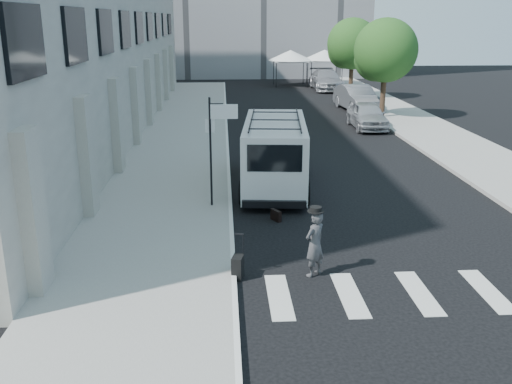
{
  "coord_description": "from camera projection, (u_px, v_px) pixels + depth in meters",
  "views": [
    {
      "loc": [
        -2.19,
        -14.49,
        6.0
      ],
      "look_at": [
        -1.3,
        0.81,
        1.3
      ],
      "focal_mm": 40.0,
      "sensor_mm": 36.0,
      "label": 1
    }
  ],
  "objects": [
    {
      "name": "sidewalk_right",
      "position": [
        404.0,
        117.0,
        35.28
      ],
      "size": [
        4.0,
        56.0,
        0.15
      ],
      "primitive_type": "cube",
      "color": "gray",
      "rests_on": "ground"
    },
    {
      "name": "tent_right",
      "position": [
        325.0,
        55.0,
        52.07
      ],
      "size": [
        4.0,
        4.0,
        3.2
      ],
      "color": "black",
      "rests_on": "ground"
    },
    {
      "name": "briefcase",
      "position": [
        276.0,
        215.0,
        17.54
      ],
      "size": [
        0.32,
        0.44,
        0.34
      ],
      "primitive_type": "cube",
      "rotation": [
        0.0,
        0.0,
        0.51
      ],
      "color": "black",
      "rests_on": "ground"
    },
    {
      "name": "sidewalk_left",
      "position": [
        185.0,
        132.0,
        30.72
      ],
      "size": [
        4.5,
        48.0,
        0.15
      ],
      "primitive_type": "cube",
      "color": "gray",
      "rests_on": "ground"
    },
    {
      "name": "cargo_van",
      "position": [
        275.0,
        153.0,
        20.81
      ],
      "size": [
        2.77,
        6.71,
        2.45
      ],
      "rotation": [
        0.0,
        0.0,
        -0.09
      ],
      "color": "silver",
      "rests_on": "ground"
    },
    {
      "name": "parked_car_a",
      "position": [
        367.0,
        115.0,
        32.03
      ],
      "size": [
        1.83,
        4.4,
        1.49
      ],
      "primitive_type": "imported",
      "rotation": [
        0.0,
        0.0,
        -0.02
      ],
      "color": "#9B9DA3",
      "rests_on": "ground"
    },
    {
      "name": "sign_pole",
      "position": [
        218.0,
        129.0,
        17.86
      ],
      "size": [
        1.03,
        0.07,
        3.5
      ],
      "color": "black",
      "rests_on": "sidewalk_left"
    },
    {
      "name": "building_left",
      "position": [
        47.0,
        18.0,
        30.49
      ],
      "size": [
        10.0,
        44.0,
        12.0
      ],
      "primitive_type": "cube",
      "color": "gray",
      "rests_on": "ground"
    },
    {
      "name": "tree_far",
      "position": [
        351.0,
        46.0,
        42.79
      ],
      "size": [
        3.8,
        3.83,
        6.03
      ],
      "color": "black",
      "rests_on": "ground"
    },
    {
      "name": "suitcase",
      "position": [
        238.0,
        267.0,
        13.62
      ],
      "size": [
        0.33,
        0.44,
        1.09
      ],
      "rotation": [
        0.0,
        0.0,
        -0.24
      ],
      "color": "black",
      "rests_on": "ground"
    },
    {
      "name": "parked_car_b",
      "position": [
        357.0,
        98.0,
        38.17
      ],
      "size": [
        2.35,
        5.3,
        1.69
      ],
      "primitive_type": "imported",
      "rotation": [
        0.0,
        0.0,
        0.11
      ],
      "color": "slate",
      "rests_on": "ground"
    },
    {
      "name": "tree_near",
      "position": [
        383.0,
        53.0,
        34.2
      ],
      "size": [
        3.8,
        3.83,
        6.03
      ],
      "color": "black",
      "rests_on": "ground"
    },
    {
      "name": "ground",
      "position": [
        305.0,
        245.0,
        15.71
      ],
      "size": [
        120.0,
        120.0,
        0.0
      ],
      "primitive_type": "plane",
      "color": "black",
      "rests_on": "ground"
    },
    {
      "name": "businessman",
      "position": [
        315.0,
        244.0,
        13.62
      ],
      "size": [
        0.71,
        0.69,
        1.64
      ],
      "primitive_type": "imported",
      "rotation": [
        0.0,
        0.0,
        3.87
      ],
      "color": "#3F3E41",
      "rests_on": "ground"
    },
    {
      "name": "tent_left",
      "position": [
        290.0,
        56.0,
        51.41
      ],
      "size": [
        4.0,
        4.0,
        3.2
      ],
      "color": "black",
      "rests_on": "ground"
    },
    {
      "name": "parked_car_c",
      "position": [
        326.0,
        80.0,
        49.12
      ],
      "size": [
        2.45,
        5.93,
        1.72
      ],
      "primitive_type": "imported",
      "rotation": [
        0.0,
        0.0,
        -0.01
      ],
      "color": "#93949A",
      "rests_on": "ground"
    }
  ]
}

